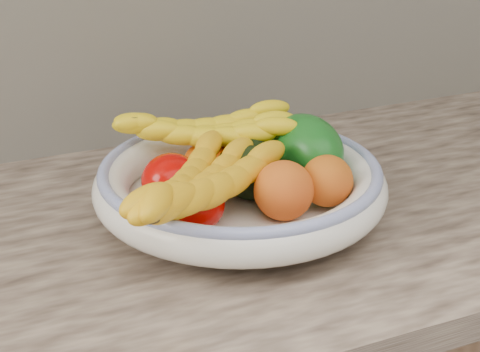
% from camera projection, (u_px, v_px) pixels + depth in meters
% --- Properties ---
extents(fruit_bowl, '(0.39, 0.39, 0.08)m').
position_uv_depth(fruit_bowl, '(240.00, 184.00, 0.98)').
color(fruit_bowl, white).
rests_on(fruit_bowl, kitchen_counter).
extents(clementine_back_left, '(0.06, 0.06, 0.05)m').
position_uv_depth(clementine_back_left, '(201.00, 160.00, 1.04)').
color(clementine_back_left, '#EA5B04').
rests_on(clementine_back_left, fruit_bowl).
extents(clementine_back_right, '(0.05, 0.05, 0.05)m').
position_uv_depth(clementine_back_right, '(237.00, 147.00, 1.08)').
color(clementine_back_right, '#EA5904').
rests_on(clementine_back_right, fruit_bowl).
extents(clementine_back_mid, '(0.05, 0.05, 0.04)m').
position_uv_depth(clementine_back_mid, '(227.00, 161.00, 1.04)').
color(clementine_back_mid, '#FF5605').
rests_on(clementine_back_mid, fruit_bowl).
extents(tomato_left, '(0.08, 0.08, 0.07)m').
position_uv_depth(tomato_left, '(171.00, 180.00, 0.96)').
color(tomato_left, '#BA0400').
rests_on(tomato_left, fruit_bowl).
extents(tomato_near_left, '(0.09, 0.09, 0.07)m').
position_uv_depth(tomato_near_left, '(194.00, 204.00, 0.89)').
color(tomato_near_left, '#B10400').
rests_on(tomato_near_left, fruit_bowl).
extents(avocado_center, '(0.11, 0.13, 0.07)m').
position_uv_depth(avocado_center, '(249.00, 172.00, 0.97)').
color(avocado_center, black).
rests_on(avocado_center, fruit_bowl).
extents(avocado_right, '(0.11, 0.12, 0.07)m').
position_uv_depth(avocado_right, '(250.00, 156.00, 1.03)').
color(avocado_right, black).
rests_on(avocado_right, fruit_bowl).
extents(green_mango, '(0.12, 0.14, 0.12)m').
position_uv_depth(green_mango, '(306.00, 149.00, 1.02)').
color(green_mango, '#0F5213').
rests_on(green_mango, fruit_bowl).
extents(peach_front, '(0.08, 0.08, 0.08)m').
position_uv_depth(peach_front, '(284.00, 190.00, 0.92)').
color(peach_front, orange).
rests_on(peach_front, fruit_bowl).
extents(peach_right, '(0.07, 0.07, 0.07)m').
position_uv_depth(peach_right, '(327.00, 181.00, 0.94)').
color(peach_right, orange).
rests_on(peach_right, fruit_bowl).
extents(banana_bunch_back, '(0.29, 0.18, 0.08)m').
position_uv_depth(banana_bunch_back, '(205.00, 135.00, 1.03)').
color(banana_bunch_back, yellow).
rests_on(banana_bunch_back, fruit_bowl).
extents(banana_bunch_front, '(0.31, 0.30, 0.09)m').
position_uv_depth(banana_bunch_front, '(199.00, 191.00, 0.88)').
color(banana_bunch_front, yellow).
rests_on(banana_bunch_front, fruit_bowl).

